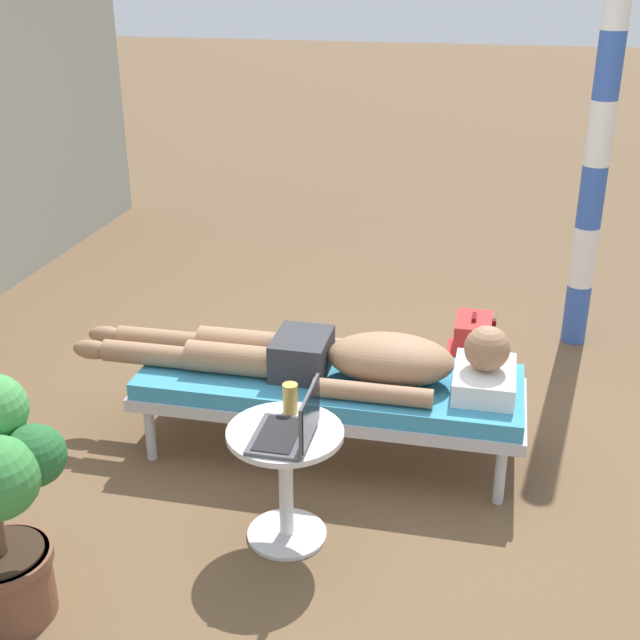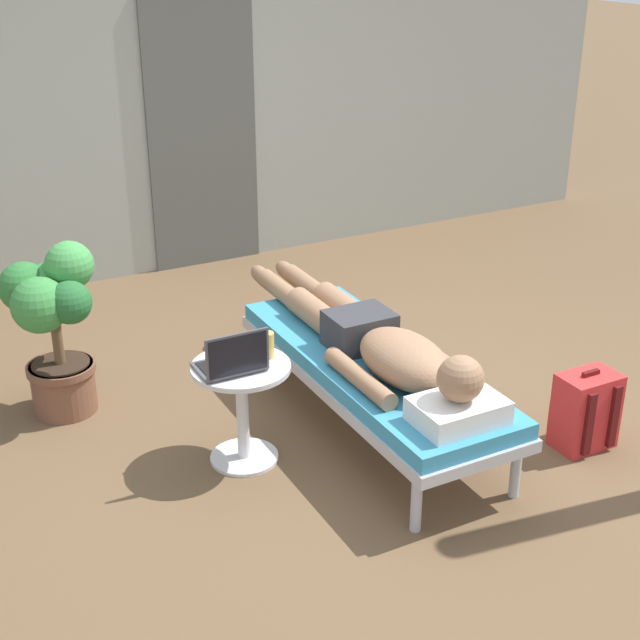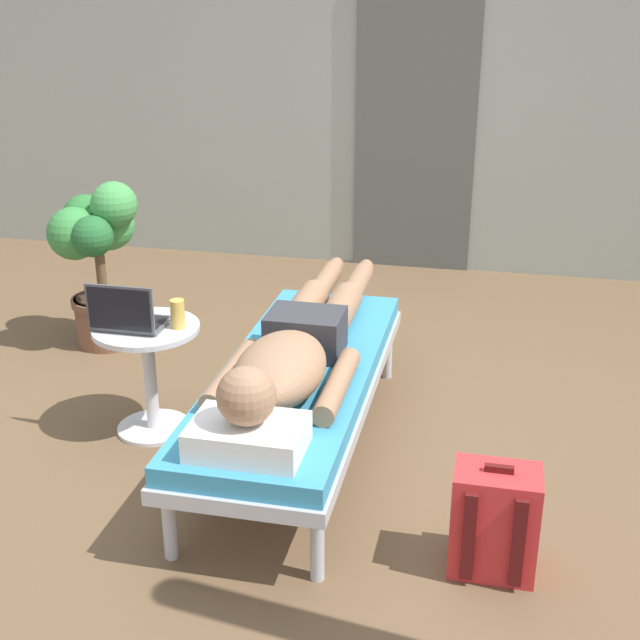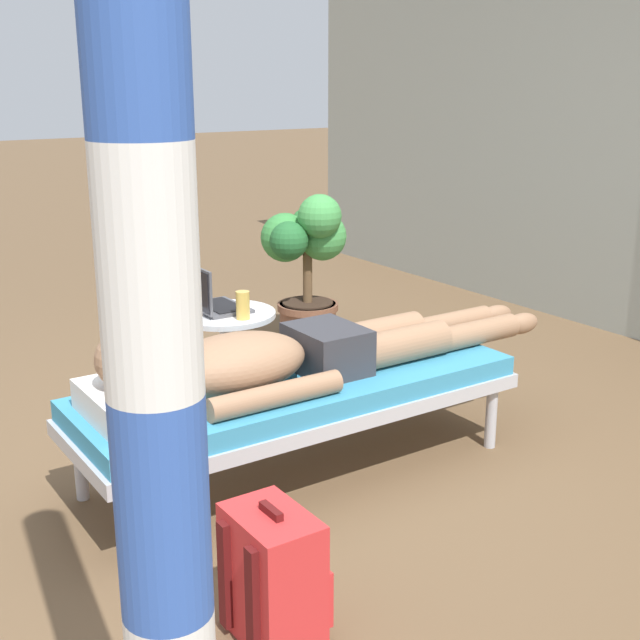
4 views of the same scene
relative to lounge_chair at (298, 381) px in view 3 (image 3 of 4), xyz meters
The scene contains 10 objects.
ground_plane 0.36m from the lounge_chair, 115.62° to the left, with size 40.00×40.00×0.00m, color brown.
house_wall_back 3.02m from the lounge_chair, 90.00° to the left, with size 7.60×0.20×2.70m, color #999E93.
house_door_panel 2.83m from the lounge_chair, 86.60° to the left, with size 0.84×0.03×2.04m, color #545651.
lounge_chair is the anchor object (origin of this frame).
person_reclining 0.18m from the lounge_chair, 90.00° to the right, with size 0.53×2.17×0.32m.
side_table 0.71m from the lounge_chair, behind, with size 0.48×0.48×0.52m.
laptop 0.81m from the lounge_chair, behind, with size 0.31×0.24×0.23m.
drink_glass 0.61m from the lounge_chair, behind, with size 0.06×0.06×0.13m, color gold.
backpack 1.09m from the lounge_chair, 36.57° to the right, with size 0.30×0.26×0.42m.
potted_plant 1.69m from the lounge_chair, 145.85° to the left, with size 0.49×0.51×0.95m.
Camera 3 is at (0.85, -3.29, 1.96)m, focal length 47.54 mm.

